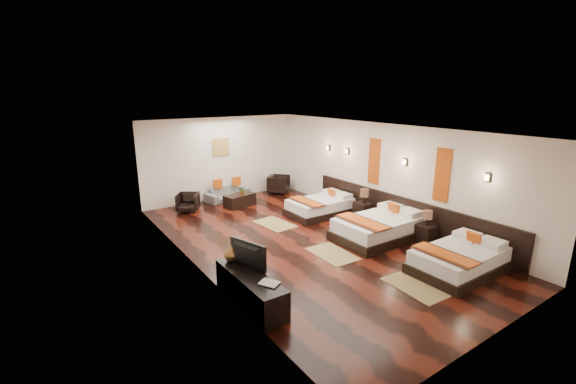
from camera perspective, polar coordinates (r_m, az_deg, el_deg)
floor at (r=9.70m, az=2.26°, el=-7.27°), size 5.50×9.50×0.01m
ceiling at (r=9.02m, az=2.44°, el=9.42°), size 5.50×9.50×0.01m
back_wall at (r=13.29m, az=-10.00°, el=4.93°), size 5.50×0.01×2.80m
left_wall at (r=7.99m, az=-13.70°, el=-1.99°), size 0.01×9.50×2.80m
right_wall at (r=11.09m, az=13.85°, el=2.72°), size 0.01×9.50×2.80m
headboard_panel at (r=10.80m, az=16.53°, el=-3.01°), size 0.08×6.60×0.90m
bed_near at (r=8.81m, az=24.26°, el=-9.17°), size 2.03×1.27×0.77m
bed_mid at (r=10.01m, az=13.50°, el=-5.16°), size 2.26×1.42×0.86m
bed_far at (r=11.64m, az=4.91°, el=-2.14°), size 1.96×1.23×0.75m
nightstand_a at (r=10.08m, az=19.93°, el=-5.56°), size 0.42×0.42×0.83m
nightstand_b at (r=11.36m, az=11.22°, el=-2.47°), size 0.46×0.46×0.91m
jute_mat_near at (r=7.98m, az=18.61°, el=-13.22°), size 0.81×1.24×0.01m
jute_mat_mid at (r=9.01m, az=6.65°, el=-9.15°), size 0.80×1.23×0.01m
jute_mat_far at (r=10.85m, az=-1.98°, el=-4.77°), size 0.87×1.27×0.01m
tv_console at (r=6.99m, az=-5.66°, el=-14.18°), size 0.50×1.80×0.55m
tv at (r=6.99m, az=-6.50°, el=-9.40°), size 0.37×0.85×0.50m
book at (r=6.44m, az=-3.34°, el=-13.91°), size 0.36×0.39×0.03m
figurine at (r=7.34m, az=-8.33°, el=-8.98°), size 0.36×0.36×0.32m
sofa at (r=13.30m, az=-9.01°, el=-0.18°), size 1.70×0.98×0.47m
armchair_left at (r=12.29m, az=-14.73°, el=-1.49°), size 0.87×0.88×0.58m
armchair_right at (r=13.98m, az=-1.38°, el=1.17°), size 1.02×1.02×0.66m
coffee_table at (r=12.53m, az=-7.21°, el=-1.22°), size 1.08×0.69×0.40m
table_plant at (r=12.41m, az=-6.80°, el=0.21°), size 0.29×0.27×0.26m
orange_panel_a at (r=9.88m, az=22.05°, el=2.36°), size 0.04×0.40×1.30m
orange_panel_b at (r=11.21m, az=12.74°, el=4.49°), size 0.04×0.40×1.30m
sconce_near at (r=9.28m, az=27.64°, el=1.93°), size 0.07×0.12×0.18m
sconce_mid at (r=10.46m, az=17.08°, el=4.29°), size 0.07×0.12×0.18m
sconce_far at (r=11.94m, az=8.84°, el=6.03°), size 0.07×0.12×0.18m
sconce_lounge at (r=12.60m, az=6.04°, el=6.60°), size 0.07×0.12×0.18m
gold_artwork at (r=13.21m, az=-10.04°, el=6.62°), size 0.60×0.04×0.60m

